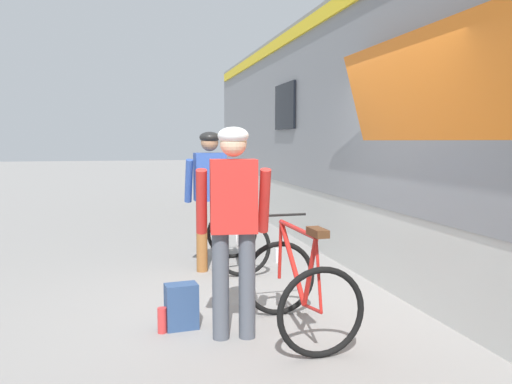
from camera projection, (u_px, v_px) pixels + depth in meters
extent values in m
plane|color=gray|center=(279.00, 310.00, 5.07)|extent=(80.00, 80.00, 0.00)
cube|color=orange|center=(488.00, 121.00, 3.99)|extent=(0.50, 4.46, 1.65)
cube|color=black|center=(285.00, 106.00, 9.09)|extent=(0.04, 1.10, 0.80)
cylinder|color=#935B2D|center=(202.00, 236.00, 6.53)|extent=(0.14, 0.14, 0.90)
cylinder|color=#935B2D|center=(219.00, 235.00, 6.59)|extent=(0.14, 0.14, 0.90)
cube|color=#2D4C9E|center=(210.00, 177.00, 6.48)|extent=(0.39, 0.26, 0.60)
cylinder|color=#2D4C9E|center=(189.00, 181.00, 6.45)|extent=(0.10, 0.26, 0.56)
cylinder|color=#2D4C9E|center=(229.00, 180.00, 6.60)|extent=(0.10, 0.26, 0.56)
sphere|color=#9E7051|center=(210.00, 142.00, 6.44)|extent=(0.22, 0.22, 0.22)
ellipsoid|color=black|center=(210.00, 137.00, 6.43)|extent=(0.26, 0.29, 0.14)
cylinder|color=#4C515B|center=(221.00, 286.00, 4.29)|extent=(0.14, 0.14, 0.90)
cylinder|color=#4C515B|center=(247.00, 285.00, 4.32)|extent=(0.14, 0.14, 0.90)
cube|color=red|center=(233.00, 196.00, 4.23)|extent=(0.41, 0.28, 0.60)
cylinder|color=red|center=(202.00, 202.00, 4.25)|extent=(0.12, 0.27, 0.56)
cylinder|color=red|center=(264.00, 201.00, 4.31)|extent=(0.12, 0.27, 0.56)
sphere|color=beige|center=(233.00, 143.00, 4.19)|extent=(0.22, 0.22, 0.22)
ellipsoid|color=white|center=(233.00, 136.00, 4.18)|extent=(0.28, 0.30, 0.14)
torus|color=black|center=(232.00, 233.00, 7.28)|extent=(0.71, 0.10, 0.71)
torus|color=black|center=(242.00, 248.00, 6.28)|extent=(0.71, 0.10, 0.71)
cylinder|color=silver|center=(235.00, 219.00, 6.91)|extent=(0.09, 0.65, 0.63)
cylinder|color=silver|center=(236.00, 198.00, 6.76)|extent=(0.10, 0.85, 0.04)
cylinder|color=silver|center=(239.00, 224.00, 6.49)|extent=(0.06, 0.28, 0.62)
cylinder|color=silver|center=(240.00, 247.00, 6.46)|extent=(0.06, 0.36, 0.08)
cylinder|color=silver|center=(241.00, 225.00, 6.32)|extent=(0.03, 0.14, 0.56)
cylinder|color=silver|center=(232.00, 214.00, 7.23)|extent=(0.04, 0.08, 0.55)
cylinder|color=black|center=(232.00, 190.00, 7.18)|extent=(0.48, 0.06, 0.02)
cube|color=#4C2D19|center=(241.00, 198.00, 6.31)|extent=(0.12, 0.25, 0.06)
torus|color=black|center=(279.00, 278.00, 4.90)|extent=(0.71, 0.07, 0.71)
torus|color=black|center=(321.00, 312.00, 3.92)|extent=(0.71, 0.07, 0.71)
cylinder|color=red|center=(292.00, 261.00, 4.53)|extent=(0.06, 0.64, 0.63)
cylinder|color=red|center=(297.00, 229.00, 4.39)|extent=(0.07, 0.85, 0.04)
cylinder|color=red|center=(310.00, 273.00, 4.12)|extent=(0.05, 0.28, 0.62)
cylinder|color=red|center=(312.00, 309.00, 4.09)|extent=(0.04, 0.36, 0.08)
cylinder|color=red|center=(319.00, 275.00, 3.95)|extent=(0.03, 0.14, 0.56)
cylinder|color=red|center=(280.00, 250.00, 4.84)|extent=(0.03, 0.08, 0.55)
cylinder|color=black|center=(281.00, 215.00, 4.79)|extent=(0.48, 0.04, 0.02)
cube|color=#4C2D19|center=(318.00, 232.00, 3.95)|extent=(0.11, 0.24, 0.06)
cube|color=navy|center=(181.00, 306.00, 4.55)|extent=(0.30, 0.21, 0.40)
cylinder|color=silver|center=(278.00, 256.00, 7.03)|extent=(0.08, 0.08, 0.20)
cylinder|color=red|center=(162.00, 320.00, 4.46)|extent=(0.08, 0.08, 0.22)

